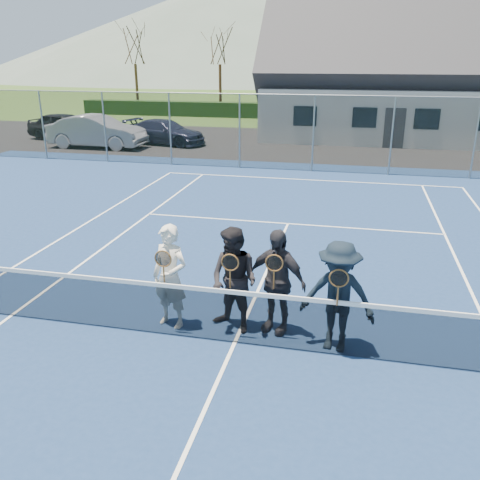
{
  "coord_description": "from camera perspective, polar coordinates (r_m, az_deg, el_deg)",
  "views": [
    {
      "loc": [
        1.67,
        -6.97,
        4.39
      ],
      "look_at": [
        -0.25,
        1.5,
        1.25
      ],
      "focal_mm": 38.0,
      "sensor_mm": 36.0,
      "label": 1
    }
  ],
  "objects": [
    {
      "name": "player_a",
      "position": [
        8.6,
        -7.85,
        -4.09
      ],
      "size": [
        0.75,
        0.59,
        1.8
      ],
      "color": "white",
      "rests_on": "court_surface"
    },
    {
      "name": "tree_b",
      "position": [
        41.39,
        -2.3,
        21.81
      ],
      "size": [
        3.2,
        3.2,
        7.77
      ],
      "color": "#392114",
      "rests_on": "ground"
    },
    {
      "name": "perimeter_fence",
      "position": [
        20.73,
        8.23,
        11.74
      ],
      "size": [
        30.07,
        0.07,
        3.02
      ],
      "color": "slate",
      "rests_on": "ground"
    },
    {
      "name": "court_markings",
      "position": [
        8.39,
        -0.6,
        -11.47
      ],
      "size": [
        11.03,
        23.83,
        0.01
      ],
      "color": "white",
      "rests_on": "court_surface"
    },
    {
      "name": "ground",
      "position": [
        27.37,
        9.3,
        10.4
      ],
      "size": [
        220.0,
        220.0,
        0.0
      ],
      "primitive_type": "plane",
      "color": "#304D1B",
      "rests_on": "ground"
    },
    {
      "name": "tree_a",
      "position": [
        43.72,
        -11.86,
        21.33
      ],
      "size": [
        3.2,
        3.2,
        7.77
      ],
      "color": "#3C2915",
      "rests_on": "ground"
    },
    {
      "name": "court_surface",
      "position": [
        8.4,
        -0.6,
        -11.56
      ],
      "size": [
        30.0,
        30.0,
        0.02
      ],
      "primitive_type": "cube",
      "color": "navy",
      "rests_on": "ground"
    },
    {
      "name": "hill_west",
      "position": [
        105.5,
        -2.0,
        22.38
      ],
      "size": [
        110.0,
        110.0,
        18.0
      ],
      "primitive_type": "cone",
      "color": "#506056",
      "rests_on": "ground"
    },
    {
      "name": "tree_c",
      "position": [
        39.99,
        14.27,
        21.33
      ],
      "size": [
        3.2,
        3.2,
        7.77
      ],
      "color": "#342013",
      "rests_on": "ground"
    },
    {
      "name": "tarmac_carpark",
      "position": [
        27.9,
        0.94,
        10.84
      ],
      "size": [
        40.0,
        12.0,
        0.01
      ],
      "primitive_type": "cube",
      "color": "black",
      "rests_on": "ground"
    },
    {
      "name": "player_c",
      "position": [
        8.38,
        4.09,
        -4.62
      ],
      "size": [
        1.14,
        0.76,
        1.8
      ],
      "color": "#28262C",
      "rests_on": "court_surface"
    },
    {
      "name": "car_a",
      "position": [
        30.6,
        -19.0,
        11.99
      ],
      "size": [
        4.6,
        2.43,
        1.49
      ],
      "primitive_type": "imported",
      "rotation": [
        0.0,
        0.0,
        1.41
      ],
      "color": "black",
      "rests_on": "ground"
    },
    {
      "name": "hedge_row",
      "position": [
        39.19,
        10.62,
        13.93
      ],
      "size": [
        40.0,
        1.2,
        1.1
      ],
      "primitive_type": "cube",
      "color": "black",
      "rests_on": "ground"
    },
    {
      "name": "player_b",
      "position": [
        8.38,
        -0.67,
        -4.57
      ],
      "size": [
        1.08,
        0.98,
        1.8
      ],
      "color": "black",
      "rests_on": "court_surface"
    },
    {
      "name": "tennis_net",
      "position": [
        8.13,
        -0.61,
        -8.38
      ],
      "size": [
        11.68,
        0.08,
        1.1
      ],
      "color": "slate",
      "rests_on": "ground"
    },
    {
      "name": "player_d",
      "position": [
        7.98,
        10.93,
        -6.28
      ],
      "size": [
        1.26,
        0.85,
        1.8
      ],
      "color": "black",
      "rests_on": "court_surface"
    },
    {
      "name": "clubhouse",
      "position": [
        31.06,
        18.04,
        18.23
      ],
      "size": [
        15.6,
        8.2,
        7.7
      ],
      "color": "silver",
      "rests_on": "ground"
    },
    {
      "name": "car_b",
      "position": [
        27.29,
        -15.78,
        11.63
      ],
      "size": [
        4.97,
        1.77,
        1.63
      ],
      "primitive_type": "imported",
      "rotation": [
        0.0,
        0.0,
        1.56
      ],
      "color": "#94949C",
      "rests_on": "ground"
    },
    {
      "name": "hill_centre",
      "position": [
        103.81,
        24.84,
        21.86
      ],
      "size": [
        120.0,
        120.0,
        22.0
      ],
      "primitive_type": "cone",
      "color": "slate",
      "rests_on": "ground"
    },
    {
      "name": "car_c",
      "position": [
        27.67,
        -8.4,
        11.89
      ],
      "size": [
        4.7,
        2.72,
        1.28
      ],
      "primitive_type": "imported",
      "rotation": [
        0.0,
        0.0,
        1.35
      ],
      "color": "#1A1C34",
      "rests_on": "ground"
    }
  ]
}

